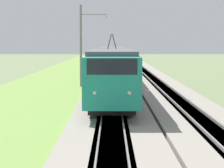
{
  "coord_description": "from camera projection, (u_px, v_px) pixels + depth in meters",
  "views": [
    {
      "loc": [
        -3.0,
        0.02,
        4.21
      ],
      "look_at": [
        23.89,
        0.0,
        2.14
      ],
      "focal_mm": 85.0,
      "sensor_mm": 36.0,
      "label": 1
    }
  ],
  "objects": [
    {
      "name": "track_adjacent",
      "position": [
        157.0,
        84.0,
        53.16
      ],
      "size": [
        240.0,
        1.57,
        0.45
      ],
      "color": "#4C4238",
      "rests_on": "ground"
    },
    {
      "name": "catenary_mast_mid",
      "position": [
        82.0,
        45.0,
        49.91
      ],
      "size": [
        0.22,
        2.56,
        7.82
      ],
      "color": "slate",
      "rests_on": "ground"
    },
    {
      "name": "ballast_main",
      "position": [
        112.0,
        84.0,
        53.15
      ],
      "size": [
        240.0,
        4.4,
        0.3
      ],
      "color": "gray",
      "rests_on": "ground"
    },
    {
      "name": "grass_verge",
      "position": [
        59.0,
        85.0,
        53.16
      ],
      "size": [
        240.0,
        10.77,
        0.12
      ],
      "color": "olive",
      "rests_on": "ground"
    },
    {
      "name": "track_main",
      "position": [
        112.0,
        84.0,
        53.15
      ],
      "size": [
        240.0,
        1.57,
        0.45
      ],
      "color": "#4C4238",
      "rests_on": "ground"
    },
    {
      "name": "passenger_train",
      "position": [
        112.0,
        66.0,
        45.95
      ],
      "size": [
        41.66,
        3.0,
        4.87
      ],
      "rotation": [
        0.0,
        0.0,
        3.14
      ],
      "color": "teal",
      "rests_on": "ground"
    },
    {
      "name": "ballast_adjacent",
      "position": [
        157.0,
        84.0,
        53.16
      ],
      "size": [
        240.0,
        4.4,
        0.3
      ],
      "color": "gray",
      "rests_on": "ground"
    }
  ]
}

